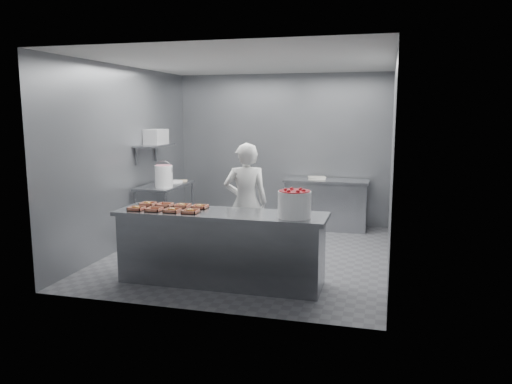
# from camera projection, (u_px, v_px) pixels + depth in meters

# --- Properties ---
(floor) EXTENTS (4.50, 4.50, 0.00)m
(floor) POSITION_uv_depth(u_px,v_px,m) (250.00, 253.00, 7.51)
(floor) COLOR #4C4C51
(floor) RESTS_ON ground
(ceiling) EXTENTS (4.50, 4.50, 0.00)m
(ceiling) POSITION_uv_depth(u_px,v_px,m) (250.00, 62.00, 7.06)
(ceiling) COLOR white
(ceiling) RESTS_ON wall_back
(wall_back) EXTENTS (4.00, 0.04, 2.80)m
(wall_back) POSITION_uv_depth(u_px,v_px,m) (282.00, 149.00, 9.43)
(wall_back) COLOR slate
(wall_back) RESTS_ON ground
(wall_left) EXTENTS (0.04, 4.50, 2.80)m
(wall_left) POSITION_uv_depth(u_px,v_px,m) (127.00, 157.00, 7.79)
(wall_left) COLOR slate
(wall_left) RESTS_ON ground
(wall_right) EXTENTS (0.04, 4.50, 2.80)m
(wall_right) POSITION_uv_depth(u_px,v_px,m) (392.00, 164.00, 6.77)
(wall_right) COLOR slate
(wall_right) RESTS_ON ground
(service_counter) EXTENTS (2.60, 0.70, 0.90)m
(service_counter) POSITION_uv_depth(u_px,v_px,m) (221.00, 247.00, 6.15)
(service_counter) COLOR slate
(service_counter) RESTS_ON ground
(prep_table) EXTENTS (0.60, 1.20, 0.90)m
(prep_table) POSITION_uv_depth(u_px,v_px,m) (165.00, 202.00, 8.40)
(prep_table) COLOR slate
(prep_table) RESTS_ON ground
(back_counter) EXTENTS (1.50, 0.60, 0.90)m
(back_counter) POSITION_uv_depth(u_px,v_px,m) (326.00, 204.00, 9.02)
(back_counter) COLOR slate
(back_counter) RESTS_ON ground
(wall_shelf) EXTENTS (0.35, 0.90, 0.03)m
(wall_shelf) POSITION_uv_depth(u_px,v_px,m) (154.00, 145.00, 8.29)
(wall_shelf) COLOR slate
(wall_shelf) RESTS_ON wall_left
(tray_0) EXTENTS (0.19, 0.18, 0.06)m
(tray_0) POSITION_uv_depth(u_px,v_px,m) (136.00, 208.00, 6.19)
(tray_0) COLOR tan
(tray_0) RESTS_ON service_counter
(tray_1) EXTENTS (0.19, 0.18, 0.04)m
(tray_1) POSITION_uv_depth(u_px,v_px,m) (154.00, 209.00, 6.13)
(tray_1) COLOR tan
(tray_1) RESTS_ON service_counter
(tray_2) EXTENTS (0.19, 0.18, 0.06)m
(tray_2) POSITION_uv_depth(u_px,v_px,m) (172.00, 210.00, 6.07)
(tray_2) COLOR tan
(tray_2) RESTS_ON service_counter
(tray_3) EXTENTS (0.19, 0.18, 0.06)m
(tray_3) POSITION_uv_depth(u_px,v_px,m) (190.00, 211.00, 6.01)
(tray_3) COLOR tan
(tray_3) RESTS_ON service_counter
(tray_4) EXTENTS (0.19, 0.18, 0.06)m
(tray_4) POSITION_uv_depth(u_px,v_px,m) (148.00, 204.00, 6.48)
(tray_4) COLOR tan
(tray_4) RESTS_ON service_counter
(tray_5) EXTENTS (0.19, 0.18, 0.04)m
(tray_5) POSITION_uv_depth(u_px,v_px,m) (165.00, 205.00, 6.42)
(tray_5) COLOR tan
(tray_5) RESTS_ON service_counter
(tray_6) EXTENTS (0.19, 0.18, 0.06)m
(tray_6) POSITION_uv_depth(u_px,v_px,m) (182.00, 206.00, 6.36)
(tray_6) COLOR tan
(tray_6) RESTS_ON service_counter
(tray_7) EXTENTS (0.19, 0.18, 0.06)m
(tray_7) POSITION_uv_depth(u_px,v_px,m) (200.00, 206.00, 6.30)
(tray_7) COLOR tan
(tray_7) RESTS_ON service_counter
(worker) EXTENTS (0.71, 0.59, 1.68)m
(worker) POSITION_uv_depth(u_px,v_px,m) (246.00, 203.00, 7.00)
(worker) COLOR white
(worker) RESTS_ON ground
(strawberry_tub) EXTENTS (0.38, 0.38, 0.32)m
(strawberry_tub) POSITION_uv_depth(u_px,v_px,m) (294.00, 203.00, 5.73)
(strawberry_tub) COLOR white
(strawberry_tub) RESTS_ON service_counter
(glaze_bucket) EXTENTS (0.30, 0.28, 0.43)m
(glaze_bucket) POSITION_uv_depth(u_px,v_px,m) (164.00, 176.00, 7.99)
(glaze_bucket) COLOR white
(glaze_bucket) RESTS_ON prep_table
(bucket_lid) EXTENTS (0.35, 0.35, 0.02)m
(bucket_lid) POSITION_uv_depth(u_px,v_px,m) (173.00, 182.00, 8.60)
(bucket_lid) COLOR white
(bucket_lid) RESTS_ON prep_table
(rag) EXTENTS (0.17, 0.15, 0.02)m
(rag) POSITION_uv_depth(u_px,v_px,m) (183.00, 181.00, 8.73)
(rag) COLOR #CCB28C
(rag) RESTS_ON prep_table
(appliance) EXTENTS (0.35, 0.38, 0.25)m
(appliance) POSITION_uv_depth(u_px,v_px,m) (156.00, 137.00, 8.33)
(appliance) COLOR gray
(appliance) RESTS_ON wall_shelf
(paper_stack) EXTENTS (0.34, 0.27, 0.05)m
(paper_stack) POSITION_uv_depth(u_px,v_px,m) (317.00, 178.00, 8.99)
(paper_stack) COLOR silver
(paper_stack) RESTS_ON back_counter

